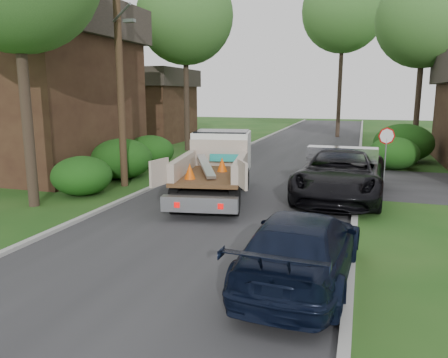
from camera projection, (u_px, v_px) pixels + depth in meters
ground at (204, 232)px, 12.56m from camera, size 120.00×120.00×0.00m
road at (273, 173)px, 21.91m from camera, size 8.00×90.00×0.02m
curb_left at (197, 168)px, 23.12m from camera, size 0.20×90.00×0.12m
curb_right at (358, 176)px, 20.68m from camera, size 0.20×90.00×0.12m
stop_sign at (386, 143)px, 19.09m from camera, size 0.71×0.32×2.48m
utility_pole at (119, 62)px, 17.85m from camera, size 2.42×1.25×10.00m
house_left_near at (27, 86)px, 21.84m from camera, size 9.72×8.64×8.40m
house_left_far at (143, 104)px, 36.55m from camera, size 7.56×7.56×6.00m
hedge_left_a at (82, 176)px, 17.05m from camera, size 2.34×2.34×1.53m
hedge_left_b at (121, 159)px, 20.38m from camera, size 2.86×2.86×1.87m
hedge_left_c at (150, 151)px, 23.76m from camera, size 2.60×2.60×1.70m
hedge_right_a at (394, 153)px, 22.84m from camera, size 2.60×2.60×1.70m
hedge_right_b at (404, 143)px, 25.39m from camera, size 3.38×3.38×2.21m
tree_left_far at (185, 16)px, 28.96m from camera, size 6.40×6.40×12.20m
tree_right_far at (425, 20)px, 27.41m from camera, size 6.00×6.00×11.50m
tree_left_back at (64, 11)px, 27.14m from camera, size 6.00×6.00×12.00m
tree_center_far at (343, 11)px, 37.92m from camera, size 7.20×7.20×14.60m
flatbed_truck at (218, 161)px, 17.14m from camera, size 3.71×6.72×2.41m
black_pickup at (341, 174)px, 16.54m from camera, size 3.37×6.81×1.86m
navy_suv at (302, 247)px, 9.15m from camera, size 2.41×5.30×1.50m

